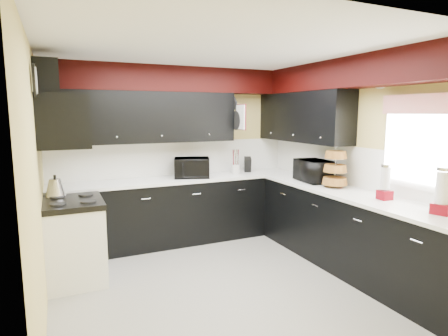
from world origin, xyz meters
name	(u,v)px	position (x,y,z in m)	size (l,w,h in m)	color
ground	(226,282)	(0.00, 0.00, 0.00)	(3.60, 3.60, 0.00)	gray
wall_back	(176,154)	(0.00, 1.80, 1.25)	(3.60, 0.06, 2.50)	#E0C666
wall_right	(356,162)	(1.80, 0.00, 1.25)	(0.06, 3.60, 2.50)	#E0C666
wall_left	(37,184)	(-1.80, 0.00, 1.25)	(0.06, 3.60, 2.50)	#E0C666
ceiling	(226,49)	(0.00, 0.00, 2.50)	(3.60, 3.60, 0.06)	white
cab_back	(183,211)	(0.00, 1.50, 0.45)	(3.60, 0.60, 0.90)	black
cab_right	(351,233)	(1.50, -0.30, 0.45)	(0.60, 3.00, 0.90)	black
counter_back	(182,179)	(0.00, 1.50, 0.92)	(3.62, 0.64, 0.04)	white
counter_right	(353,194)	(1.50, -0.30, 0.92)	(0.64, 3.02, 0.04)	white
splash_back	(176,158)	(0.00, 1.79, 1.19)	(3.60, 0.02, 0.50)	white
splash_right	(355,167)	(1.79, 0.00, 1.19)	(0.02, 3.60, 0.50)	white
upper_back	(144,117)	(-0.50, 1.62, 1.80)	(2.60, 0.35, 0.70)	black
upper_right	(303,117)	(1.62, 0.90, 1.80)	(0.35, 1.80, 0.70)	black
soffit_back	(178,80)	(0.00, 1.62, 2.33)	(3.60, 0.36, 0.35)	black
soffit_right	(360,72)	(1.62, -0.18, 2.33)	(0.36, 3.24, 0.35)	black
stove	(75,243)	(-1.50, 0.75, 0.43)	(0.60, 0.75, 0.86)	white
cooktop	(73,203)	(-1.50, 0.75, 0.89)	(0.62, 0.77, 0.06)	black
hood	(63,121)	(-1.55, 0.75, 1.78)	(0.50, 0.78, 0.55)	black
hood_duct	(46,79)	(-1.68, 0.75, 2.20)	(0.24, 0.40, 0.40)	black
window	(420,144)	(1.79, -0.90, 1.55)	(0.03, 0.86, 0.96)	white
valance	(419,104)	(1.73, -0.90, 1.95)	(0.04, 0.88, 0.20)	red
pan_top	(232,103)	(0.82, 1.55, 2.00)	(0.03, 0.22, 0.40)	black
pan_mid	(236,120)	(0.82, 1.42, 1.75)	(0.03, 0.28, 0.46)	black
pan_low	(229,122)	(0.82, 1.68, 1.72)	(0.03, 0.24, 0.42)	black
cut_board	(241,117)	(0.83, 1.30, 1.80)	(0.03, 0.26, 0.35)	white
baskets	(335,168)	(1.52, 0.05, 1.18)	(0.27, 0.27, 0.50)	brown
clock	(34,80)	(-1.77, 0.25, 2.15)	(0.03, 0.30, 0.30)	black
deco_plate	(381,78)	(1.77, -0.35, 2.25)	(0.03, 0.24, 0.24)	white
toaster_oven	(192,168)	(0.13, 1.46, 1.08)	(0.49, 0.41, 0.28)	black
microwave	(314,171)	(1.53, 0.47, 1.09)	(0.53, 0.36, 0.29)	black
utensil_crock	(236,169)	(0.84, 1.47, 1.01)	(0.13, 0.13, 0.14)	silver
knife_block	(248,165)	(1.10, 1.58, 1.05)	(0.10, 0.14, 0.23)	black
kettle	(55,188)	(-1.66, 1.04, 1.02)	(0.22, 0.22, 0.20)	#B2B1B5
dispenser_a	(385,184)	(1.55, -0.70, 1.11)	(0.13, 0.13, 0.34)	#610D04
dispenser_b	(442,192)	(1.56, -1.34, 1.15)	(0.15, 0.15, 0.42)	#6A0013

